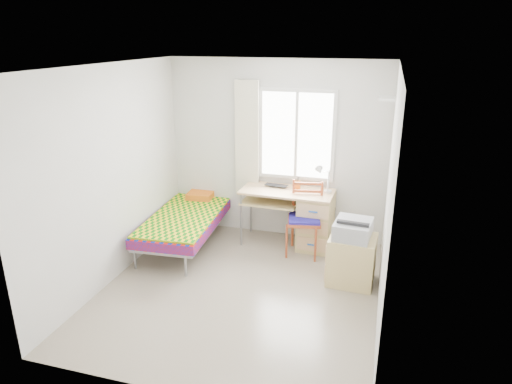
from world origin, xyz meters
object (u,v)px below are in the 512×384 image
bed (188,217)px  desk (311,218)px  cabinet (351,260)px  printer (353,229)px  chair (306,214)px

bed → desk: size_ratio=1.50×
cabinet → desk: bearing=130.2°
desk → printer: desk is taller
chair → printer: bearing=-54.0°
chair → cabinet: size_ratio=1.69×
bed → printer: size_ratio=3.79×
bed → cabinet: (2.37, -0.48, -0.10)m
desk → printer: size_ratio=2.53×
bed → desk: bearing=8.7°
cabinet → printer: 0.41m
chair → printer: 0.94m
desk → chair: chair is taller
desk → chair: bearing=-99.0°
desk → printer: bearing=-51.0°
cabinet → printer: (-0.01, 0.01, 0.41)m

